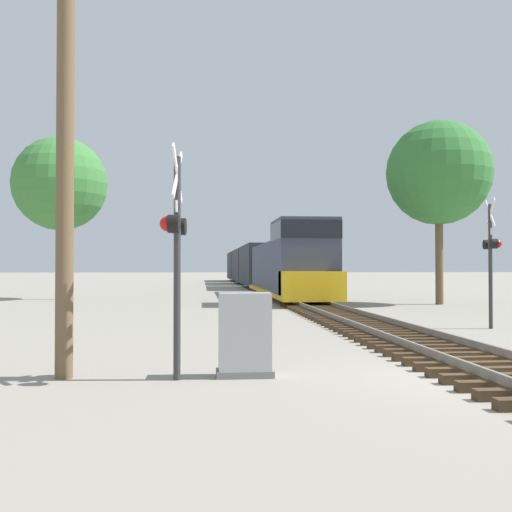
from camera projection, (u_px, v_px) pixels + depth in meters
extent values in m
plane|color=gray|center=(508.00, 379.00, 10.08)|extent=(400.00, 400.00, 0.00)
cube|color=#42301E|center=(499.00, 372.00, 10.38)|extent=(2.60, 0.22, 0.16)
cube|color=#42301E|center=(483.00, 366.00, 10.97)|extent=(2.60, 0.22, 0.16)
cube|color=#42301E|center=(468.00, 361.00, 11.57)|extent=(2.60, 0.22, 0.16)
cube|color=#42301E|center=(455.00, 356.00, 12.17)|extent=(2.60, 0.22, 0.16)
cube|color=#42301E|center=(443.00, 352.00, 12.77)|extent=(2.60, 0.22, 0.16)
cube|color=#42301E|center=(432.00, 348.00, 13.36)|extent=(2.60, 0.22, 0.16)
cube|color=#42301E|center=(423.00, 345.00, 13.96)|extent=(2.60, 0.22, 0.16)
cube|color=#42301E|center=(413.00, 342.00, 14.56)|extent=(2.60, 0.22, 0.16)
cube|color=#42301E|center=(405.00, 339.00, 15.16)|extent=(2.60, 0.22, 0.16)
cube|color=#42301E|center=(397.00, 336.00, 15.75)|extent=(2.60, 0.22, 0.16)
cube|color=#42301E|center=(390.00, 333.00, 16.35)|extent=(2.60, 0.22, 0.16)
cube|color=#42301E|center=(383.00, 331.00, 16.95)|extent=(2.60, 0.22, 0.16)
cube|color=#42301E|center=(377.00, 329.00, 17.55)|extent=(2.60, 0.22, 0.16)
cube|color=#42301E|center=(371.00, 327.00, 18.14)|extent=(2.60, 0.22, 0.16)
cube|color=#42301E|center=(366.00, 325.00, 18.74)|extent=(2.60, 0.22, 0.16)
cube|color=#42301E|center=(361.00, 323.00, 19.34)|extent=(2.60, 0.22, 0.16)
cube|color=#42301E|center=(356.00, 321.00, 19.93)|extent=(2.60, 0.22, 0.16)
cube|color=#42301E|center=(352.00, 320.00, 20.53)|extent=(2.60, 0.22, 0.16)
cube|color=#42301E|center=(347.00, 318.00, 21.13)|extent=(2.60, 0.22, 0.16)
cube|color=#42301E|center=(343.00, 317.00, 21.73)|extent=(2.60, 0.22, 0.16)
cube|color=#42301E|center=(339.00, 316.00, 22.32)|extent=(2.60, 0.22, 0.16)
cube|color=#42301E|center=(336.00, 314.00, 22.92)|extent=(2.60, 0.22, 0.16)
cube|color=#42301E|center=(332.00, 313.00, 23.52)|extent=(2.60, 0.22, 0.16)
cube|color=#42301E|center=(329.00, 312.00, 24.12)|extent=(2.60, 0.22, 0.16)
cube|color=#42301E|center=(326.00, 311.00, 24.71)|extent=(2.60, 0.22, 0.16)
cube|color=#42301E|center=(323.00, 310.00, 25.31)|extent=(2.60, 0.22, 0.16)
cube|color=#42301E|center=(320.00, 309.00, 25.91)|extent=(2.60, 0.22, 0.16)
cube|color=#42301E|center=(318.00, 308.00, 26.51)|extent=(2.60, 0.22, 0.16)
cube|color=#42301E|center=(315.00, 307.00, 27.10)|extent=(2.60, 0.22, 0.16)
cube|color=#42301E|center=(312.00, 306.00, 27.70)|extent=(2.60, 0.22, 0.16)
cube|color=#42301E|center=(310.00, 305.00, 28.30)|extent=(2.60, 0.22, 0.16)
cube|color=#42301E|center=(308.00, 305.00, 28.89)|extent=(2.60, 0.22, 0.16)
cube|color=#42301E|center=(306.00, 304.00, 29.49)|extent=(2.60, 0.22, 0.16)
cube|color=slate|center=(467.00, 366.00, 10.02)|extent=(0.07, 160.00, 0.15)
cube|color=#33384C|center=(280.00, 268.00, 39.23)|extent=(2.46, 13.28, 3.08)
cube|color=#33384C|center=(304.00, 259.00, 29.98)|extent=(2.89, 4.17, 3.96)
cube|color=black|center=(304.00, 231.00, 30.01)|extent=(2.92, 4.22, 0.87)
cube|color=gold|center=(312.00, 286.00, 27.88)|extent=(2.89, 1.90, 1.38)
cube|color=gold|center=(286.00, 291.00, 36.37)|extent=(2.95, 18.59, 0.24)
cube|color=black|center=(303.00, 295.00, 30.24)|extent=(1.58, 2.20, 1.00)
cube|color=black|center=(274.00, 287.00, 42.51)|extent=(1.58, 2.20, 1.00)
cube|color=#2D3338|center=(259.00, 265.00, 53.25)|extent=(2.75, 12.06, 3.52)
cube|color=black|center=(263.00, 284.00, 49.31)|extent=(1.58, 2.20, 0.90)
cube|color=black|center=(255.00, 282.00, 57.12)|extent=(1.58, 2.20, 0.90)
cube|color=#2D3338|center=(247.00, 265.00, 66.65)|extent=(2.75, 12.06, 3.52)
cube|color=black|center=(250.00, 281.00, 62.72)|extent=(1.58, 2.20, 0.90)
cube|color=black|center=(245.00, 279.00, 70.52)|extent=(1.58, 2.20, 0.90)
cube|color=#2D3338|center=(239.00, 266.00, 80.05)|extent=(2.75, 12.06, 3.52)
cube|color=black|center=(241.00, 278.00, 76.12)|extent=(1.58, 2.20, 0.90)
cube|color=black|center=(238.00, 277.00, 83.92)|extent=(1.58, 2.20, 0.90)
cylinder|color=#333333|center=(177.00, 268.00, 10.07)|extent=(0.12, 0.12, 3.76)
cube|color=white|center=(177.00, 174.00, 10.10)|extent=(0.15, 0.92, 0.93)
cube|color=white|center=(177.00, 174.00, 10.10)|extent=(0.15, 0.92, 0.93)
cube|color=black|center=(177.00, 225.00, 10.08)|extent=(0.17, 0.86, 0.06)
cylinder|color=black|center=(181.00, 227.00, 10.43)|extent=(0.22, 0.32, 0.30)
sphere|color=red|center=(175.00, 227.00, 10.44)|extent=(0.26, 0.26, 0.26)
cylinder|color=black|center=(174.00, 224.00, 9.73)|extent=(0.22, 0.32, 0.30)
sphere|color=red|center=(168.00, 224.00, 9.74)|extent=(0.26, 0.26, 0.26)
cube|color=white|center=(177.00, 207.00, 10.09)|extent=(0.07, 0.32, 0.20)
cylinder|color=#333333|center=(490.00, 266.00, 18.40)|extent=(0.12, 0.12, 3.83)
cube|color=white|center=(490.00, 214.00, 18.43)|extent=(0.18, 0.92, 0.93)
cube|color=white|center=(490.00, 214.00, 18.43)|extent=(0.18, 0.92, 0.93)
cube|color=black|center=(490.00, 244.00, 18.41)|extent=(0.20, 0.86, 0.06)
cylinder|color=black|center=(494.00, 244.00, 18.07)|extent=(0.23, 0.32, 0.30)
sphere|color=red|center=(497.00, 244.00, 18.06)|extent=(0.26, 0.26, 0.26)
cylinder|color=black|center=(487.00, 245.00, 18.76)|extent=(0.23, 0.32, 0.30)
sphere|color=red|center=(490.00, 245.00, 18.76)|extent=(0.26, 0.26, 0.26)
cube|color=white|center=(490.00, 232.00, 18.42)|extent=(0.08, 0.32, 0.20)
cube|color=slate|center=(245.00, 373.00, 10.33)|extent=(0.99, 0.52, 0.12)
cube|color=#ADADB2|center=(245.00, 331.00, 10.35)|extent=(0.90, 0.47, 1.33)
cylinder|color=brown|center=(65.00, 109.00, 10.28)|extent=(0.30, 0.30, 9.24)
cylinder|color=brown|center=(439.00, 254.00, 30.30)|extent=(0.39, 0.39, 5.10)
sphere|color=#337533|center=(439.00, 173.00, 30.38)|extent=(5.29, 5.29, 5.29)
cylinder|color=#473521|center=(59.00, 256.00, 34.79)|extent=(0.32, 0.32, 5.12)
sphere|color=#3D7F38|center=(60.00, 184.00, 34.87)|extent=(5.44, 5.44, 5.44)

